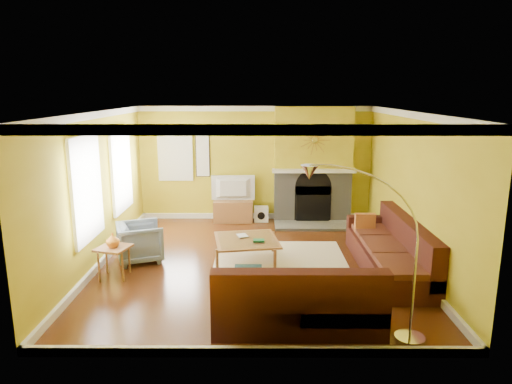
{
  "coord_description": "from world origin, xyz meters",
  "views": [
    {
      "loc": [
        0.06,
        -7.77,
        3.04
      ],
      "look_at": [
        0.03,
        0.4,
        1.23
      ],
      "focal_mm": 32.0,
      "sensor_mm": 36.0,
      "label": 1
    }
  ],
  "objects_px": {
    "coffee_table": "(247,250)",
    "arc_lamp": "(366,257)",
    "sectional_sofa": "(323,255)",
    "media_console": "(233,211)",
    "side_table": "(114,262)",
    "armchair": "(140,242)"
  },
  "relations": [
    {
      "from": "sectional_sofa",
      "to": "coffee_table",
      "type": "bearing_deg",
      "value": 144.82
    },
    {
      "from": "sectional_sofa",
      "to": "arc_lamp",
      "type": "distance_m",
      "value": 1.94
    },
    {
      "from": "sectional_sofa",
      "to": "media_console",
      "type": "distance_m",
      "value": 3.87
    },
    {
      "from": "side_table",
      "to": "sectional_sofa",
      "type": "bearing_deg",
      "value": -2.65
    },
    {
      "from": "coffee_table",
      "to": "arc_lamp",
      "type": "bearing_deg",
      "value": -61.03
    },
    {
      "from": "coffee_table",
      "to": "side_table",
      "type": "relative_size",
      "value": 2.07
    },
    {
      "from": "media_console",
      "to": "armchair",
      "type": "xyz_separation_m",
      "value": [
        -1.56,
        -2.57,
        0.1
      ]
    },
    {
      "from": "coffee_table",
      "to": "arc_lamp",
      "type": "height_order",
      "value": "arc_lamp"
    },
    {
      "from": "arc_lamp",
      "to": "coffee_table",
      "type": "bearing_deg",
      "value": 118.97
    },
    {
      "from": "media_console",
      "to": "armchair",
      "type": "relative_size",
      "value": 1.18
    },
    {
      "from": "coffee_table",
      "to": "side_table",
      "type": "distance_m",
      "value": 2.3
    },
    {
      "from": "sectional_sofa",
      "to": "media_console",
      "type": "xyz_separation_m",
      "value": [
        -1.64,
        3.5,
        -0.2
      ]
    },
    {
      "from": "side_table",
      "to": "arc_lamp",
      "type": "relative_size",
      "value": 0.24
    },
    {
      "from": "sectional_sofa",
      "to": "armchair",
      "type": "bearing_deg",
      "value": 163.85
    },
    {
      "from": "media_console",
      "to": "side_table",
      "type": "xyz_separation_m",
      "value": [
        -1.8,
        -3.34,
        0.01
      ]
    },
    {
      "from": "sectional_sofa",
      "to": "media_console",
      "type": "relative_size",
      "value": 4.09
    },
    {
      "from": "armchair",
      "to": "arc_lamp",
      "type": "bearing_deg",
      "value": -149.04
    },
    {
      "from": "sectional_sofa",
      "to": "media_console",
      "type": "height_order",
      "value": "sectional_sofa"
    },
    {
      "from": "media_console",
      "to": "armchair",
      "type": "bearing_deg",
      "value": -121.23
    },
    {
      "from": "sectional_sofa",
      "to": "armchair",
      "type": "relative_size",
      "value": 4.81
    },
    {
      "from": "side_table",
      "to": "armchair",
      "type": "bearing_deg",
      "value": 72.68
    },
    {
      "from": "media_console",
      "to": "side_table",
      "type": "distance_m",
      "value": 3.79
    }
  ]
}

